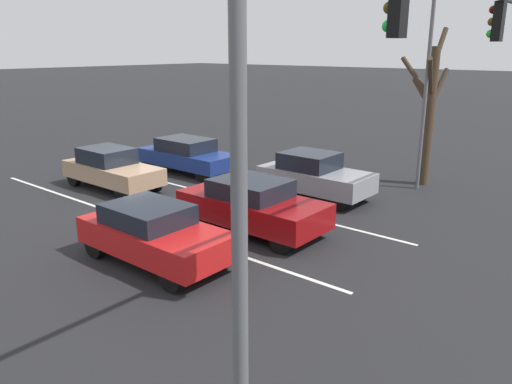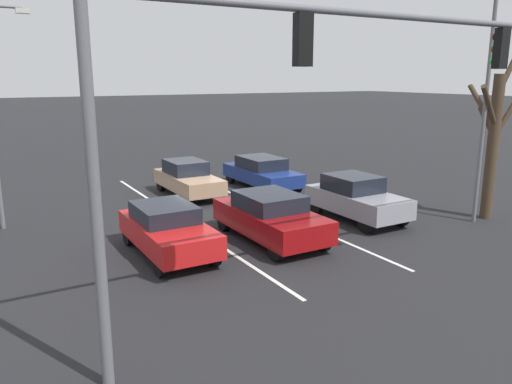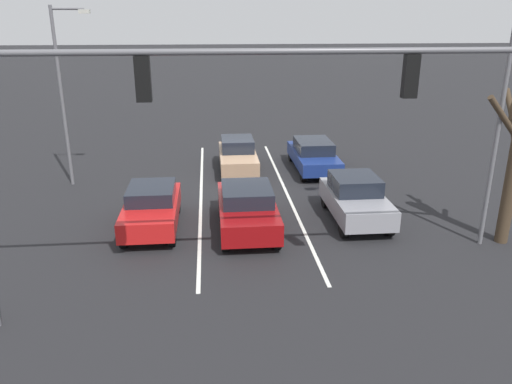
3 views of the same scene
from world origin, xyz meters
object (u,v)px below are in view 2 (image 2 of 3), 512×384
at_px(street_lamp_left_shoulder, 483,83).
at_px(bare_tree_near, 493,138).
at_px(car_maroon_midlane_front, 270,216).
at_px(car_navy_leftlane_second, 262,172).
at_px(car_tan_midlane_second, 188,178).
at_px(car_gray_leftlane_front, 356,198).
at_px(car_red_rightlane_front, 167,229).
at_px(traffic_signal_gantry, 313,81).

bearing_deg(street_lamp_left_shoulder, bare_tree_near, -173.14).
bearing_deg(street_lamp_left_shoulder, car_maroon_midlane_front, -14.87).
xyz_separation_m(car_navy_leftlane_second, car_tan_midlane_second, (3.65, -0.26, 0.02)).
relative_size(car_gray_leftlane_front, car_maroon_midlane_front, 0.90).
distance_m(car_red_rightlane_front, street_lamp_left_shoulder, 11.64).
xyz_separation_m(car_navy_leftlane_second, street_lamp_left_shoulder, (-3.55, 8.75, 4.19)).
height_order(car_maroon_midlane_front, traffic_signal_gantry, traffic_signal_gantry).
bearing_deg(bare_tree_near, street_lamp_left_shoulder, 6.86).
distance_m(car_gray_leftlane_front, car_red_rightlane_front, 7.30).
relative_size(car_gray_leftlane_front, bare_tree_near, 0.67).
bearing_deg(car_red_rightlane_front, street_lamp_left_shoulder, 167.56).
relative_size(car_tan_midlane_second, traffic_signal_gantry, 0.32).
xyz_separation_m(car_red_rightlane_front, car_maroon_midlane_front, (-3.31, 0.40, 0.01)).
xyz_separation_m(car_tan_midlane_second, traffic_signal_gantry, (2.41, 12.33, 4.30)).
distance_m(car_red_rightlane_front, car_navy_leftlane_second, 9.54).
xyz_separation_m(car_gray_leftlane_front, car_navy_leftlane_second, (0.25, -6.36, -0.06)).
height_order(car_navy_leftlane_second, car_tan_midlane_second, car_tan_midlane_second).
bearing_deg(car_maroon_midlane_front, street_lamp_left_shoulder, 165.13).
bearing_deg(car_tan_midlane_second, street_lamp_left_shoulder, 128.61).
relative_size(car_red_rightlane_front, street_lamp_left_shoulder, 0.48).
xyz_separation_m(car_gray_leftlane_front, traffic_signal_gantry, (6.31, 5.71, 4.26)).
distance_m(car_maroon_midlane_front, street_lamp_left_shoulder, 8.62).
relative_size(traffic_signal_gantry, street_lamp_left_shoulder, 1.55).
bearing_deg(car_tan_midlane_second, car_maroon_midlane_front, 89.24).
xyz_separation_m(car_red_rightlane_front, bare_tree_near, (-11.63, 2.22, 2.22)).
height_order(car_navy_leftlane_second, traffic_signal_gantry, traffic_signal_gantry).
height_order(car_red_rightlane_front, car_maroon_midlane_front, car_maroon_midlane_front).
bearing_deg(bare_tree_near, car_tan_midlane_second, -47.25).
height_order(car_red_rightlane_front, car_tan_midlane_second, car_tan_midlane_second).
relative_size(car_gray_leftlane_front, car_tan_midlane_second, 0.94).
relative_size(car_red_rightlane_front, car_navy_leftlane_second, 0.90).
bearing_deg(car_gray_leftlane_front, car_red_rightlane_front, 0.45).
height_order(car_tan_midlane_second, bare_tree_near, bare_tree_near).
bearing_deg(car_gray_leftlane_front, bare_tree_near, 152.27).
height_order(car_maroon_midlane_front, car_navy_leftlane_second, car_maroon_midlane_front).
distance_m(car_red_rightlane_front, car_tan_midlane_second, 7.50).
relative_size(car_navy_leftlane_second, car_tan_midlane_second, 1.07).
bearing_deg(car_red_rightlane_front, car_tan_midlane_second, -117.02).
xyz_separation_m(car_maroon_midlane_front, car_navy_leftlane_second, (-3.74, -6.82, -0.03)).
height_order(car_tan_midlane_second, street_lamp_left_shoulder, street_lamp_left_shoulder).
height_order(car_red_rightlane_front, car_navy_leftlane_second, car_red_rightlane_front).
xyz_separation_m(car_red_rightlane_front, car_tan_midlane_second, (-3.41, -6.68, 0.01)).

